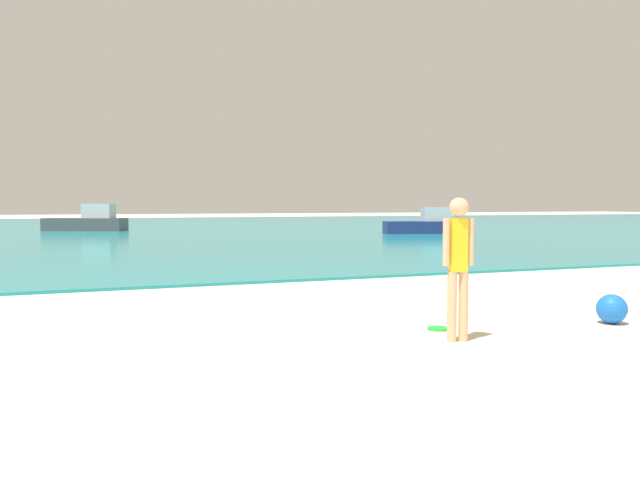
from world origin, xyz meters
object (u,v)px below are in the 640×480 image
Objects in this scene: frisbee at (438,329)px; boat_near at (426,224)px; boat_far at (88,221)px; beach_ball at (612,309)px; person_standing at (458,260)px.

frisbee is 0.07× the size of boat_near.
boat_far is at bearing -16.21° from boat_near.
boat_near is 19.04m from boat_far.
beach_ball is at bearing 125.47° from boat_far.
frisbee is at bearing 121.44° from boat_far.
boat_far is (-3.73, 31.30, 0.58)m from frisbee.
frisbee is (0.16, 0.66, -0.93)m from person_standing.
beach_ball is (6.08, -31.79, -0.40)m from boat_far.
boat_far is at bearing -76.21° from person_standing.
boat_near is 10.58× the size of beach_ball.
boat_far is 32.37m from beach_ball.
person_standing reaches higher than boat_near.
person_standing reaches higher than frisbee.
person_standing is 25.49m from boat_near.
boat_near is (12.71, 22.09, -0.42)m from person_standing.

